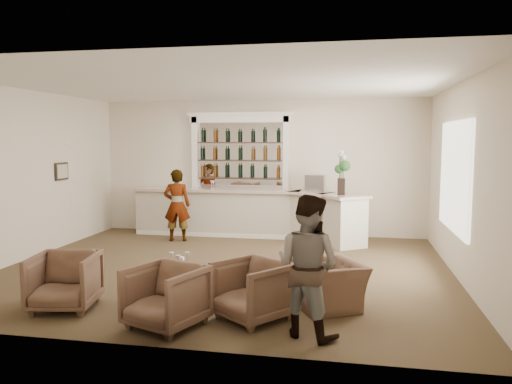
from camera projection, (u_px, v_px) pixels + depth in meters
ground at (226, 268)px, 9.06m from camera, size 8.00×8.00×0.00m
room_shell at (243, 139)px, 9.48m from camera, size 8.04×7.02×3.32m
bar_counter at (250, 213)px, 11.96m from camera, size 5.72×1.80×1.14m
back_bar_alcove at (240, 152)px, 12.28m from camera, size 2.64×0.25×3.00m
cocktail_table at (179, 284)px, 7.21m from camera, size 0.57×0.57×0.50m
sommelier at (177, 205)px, 11.46m from camera, size 0.67×0.51×1.66m
guest at (308, 266)px, 5.89m from camera, size 1.02×0.93×1.70m
armchair_left at (65, 281)px, 6.86m from camera, size 0.98×1.00×0.78m
armchair_center at (166, 296)px, 6.20m from camera, size 1.10×1.11×0.78m
armchair_right at (252, 290)px, 6.46m from camera, size 1.18×1.18×0.78m
armchair_far at (328, 284)px, 6.97m from camera, size 1.22×1.28×0.64m
espresso_machine at (315, 183)px, 11.52m from camera, size 0.48×0.41×0.39m
flower_vase at (342, 170)px, 10.78m from camera, size 0.25×0.25×0.96m
wine_glass_bar_left at (213, 185)px, 12.02m from camera, size 0.07×0.07×0.21m
wine_glass_bar_right at (212, 185)px, 12.10m from camera, size 0.07×0.07×0.21m
wine_glass_tbl_a at (172, 259)px, 7.22m from camera, size 0.07×0.07×0.21m
wine_glass_tbl_b at (187, 259)px, 7.23m from camera, size 0.07×0.07×0.21m
wine_glass_tbl_c at (178, 263)px, 7.04m from camera, size 0.07×0.07×0.21m
napkin_holder at (181, 261)px, 7.32m from camera, size 0.08×0.08×0.12m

